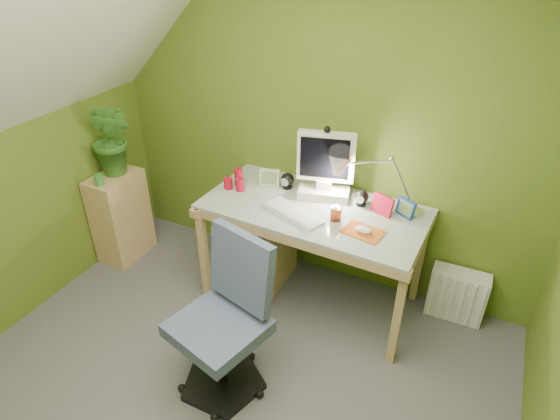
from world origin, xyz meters
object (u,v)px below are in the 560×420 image
at_px(side_ledge, 121,216).
at_px(radiator, 457,295).
at_px(monitor, 326,159).
at_px(potted_plant, 112,139).
at_px(desk_lamp, 394,171).
at_px(desk, 312,255).
at_px(task_chair, 218,326).

xyz_separation_m(side_ledge, radiator, (2.57, 0.45, -0.18)).
xyz_separation_m(monitor, potted_plant, (-1.57, -0.31, -0.03)).
height_order(monitor, radiator, monitor).
bearing_deg(desk_lamp, desk, -157.11).
xyz_separation_m(side_ledge, task_chair, (1.42, -0.77, 0.12)).
height_order(potted_plant, radiator, potted_plant).
bearing_deg(monitor, radiator, -8.88).
height_order(desk_lamp, side_ledge, desk_lamp).
height_order(desk, side_ledge, desk).
height_order(desk_lamp, radiator, desk_lamp).
relative_size(desk, task_chair, 1.52).
height_order(monitor, desk_lamp, desk_lamp).
bearing_deg(desk, potted_plant, -173.16).
height_order(desk, desk_lamp, desk_lamp).
bearing_deg(potted_plant, radiator, 8.85).
relative_size(side_ledge, task_chair, 0.76).
relative_size(desk_lamp, potted_plant, 0.98).
bearing_deg(task_chair, potted_plant, 164.67).
distance_m(desk_lamp, task_chair, 1.41).
height_order(monitor, side_ledge, monitor).
bearing_deg(desk_lamp, monitor, -178.92).
xyz_separation_m(monitor, task_chair, (-0.17, -1.12, -0.57)).
bearing_deg(potted_plant, desk_lamp, 8.66).
bearing_deg(potted_plant, desk, 4.64).
distance_m(desk, monitor, 0.69).
distance_m(desk_lamp, radiator, 1.03).
xyz_separation_m(desk, radiator, (0.98, 0.27, -0.20)).
xyz_separation_m(desk_lamp, task_chair, (-0.62, -1.12, -0.58)).
height_order(monitor, task_chair, monitor).
bearing_deg(monitor, desk_lamp, -14.12).
bearing_deg(side_ledge, desk_lamp, 9.95).
bearing_deg(side_ledge, task_chair, -28.38).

